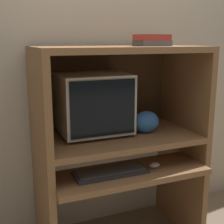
{
  "coord_description": "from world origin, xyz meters",
  "views": [
    {
      "loc": [
        -0.77,
        -1.48,
        1.38
      ],
      "look_at": [
        -0.04,
        0.29,
        0.94
      ],
      "focal_mm": 50.0,
      "sensor_mm": 36.0,
      "label": 1
    }
  ],
  "objects_px": {
    "keyboard": "(111,172)",
    "snack_bag": "(146,122)",
    "crt_monitor": "(93,103)",
    "book_stack": "(152,40)",
    "mouse": "(154,165)"
  },
  "relations": [
    {
      "from": "mouse",
      "to": "crt_monitor",
      "type": "bearing_deg",
      "value": 138.51
    },
    {
      "from": "snack_bag",
      "to": "mouse",
      "type": "bearing_deg",
      "value": -97.89
    },
    {
      "from": "keyboard",
      "to": "book_stack",
      "type": "relative_size",
      "value": 2.21
    },
    {
      "from": "crt_monitor",
      "to": "book_stack",
      "type": "height_order",
      "value": "book_stack"
    },
    {
      "from": "mouse",
      "to": "book_stack",
      "type": "xyz_separation_m",
      "value": [
        0.03,
        0.13,
        0.76
      ]
    },
    {
      "from": "crt_monitor",
      "to": "mouse",
      "type": "height_order",
      "value": "crt_monitor"
    },
    {
      "from": "crt_monitor",
      "to": "snack_bag",
      "type": "xyz_separation_m",
      "value": [
        0.33,
        -0.11,
        -0.13
      ]
    },
    {
      "from": "keyboard",
      "to": "mouse",
      "type": "bearing_deg",
      "value": -2.88
    },
    {
      "from": "mouse",
      "to": "keyboard",
      "type": "bearing_deg",
      "value": 177.12
    },
    {
      "from": "keyboard",
      "to": "snack_bag",
      "type": "height_order",
      "value": "snack_bag"
    },
    {
      "from": "crt_monitor",
      "to": "book_stack",
      "type": "relative_size",
      "value": 2.2
    },
    {
      "from": "crt_monitor",
      "to": "mouse",
      "type": "bearing_deg",
      "value": -41.49
    },
    {
      "from": "keyboard",
      "to": "book_stack",
      "type": "xyz_separation_m",
      "value": [
        0.32,
        0.11,
        0.76
      ]
    },
    {
      "from": "crt_monitor",
      "to": "snack_bag",
      "type": "height_order",
      "value": "crt_monitor"
    },
    {
      "from": "book_stack",
      "to": "snack_bag",
      "type": "bearing_deg",
      "value": 102.3
    }
  ]
}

